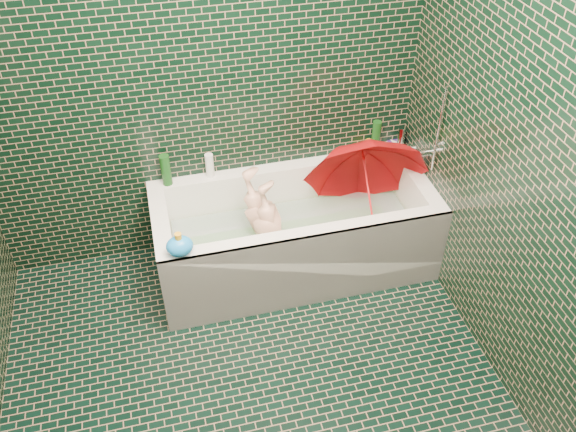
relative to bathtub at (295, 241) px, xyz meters
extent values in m
plane|color=black|center=(-0.45, -1.01, -0.21)|extent=(2.80, 2.80, 0.00)
plane|color=black|center=(-0.45, 0.39, 1.04)|extent=(2.80, 0.00, 2.80)
plane|color=black|center=(0.85, -1.01, 1.04)|extent=(0.00, 2.80, 2.80)
cube|color=white|center=(0.00, 0.02, -0.14)|extent=(1.70, 0.75, 0.15)
cube|color=white|center=(0.00, 0.34, 0.14)|extent=(1.70, 0.10, 0.40)
cube|color=white|center=(0.00, -0.31, 0.14)|extent=(1.70, 0.10, 0.40)
cube|color=white|center=(0.80, 0.02, 0.14)|extent=(0.10, 0.55, 0.40)
cube|color=white|center=(-0.80, 0.02, 0.14)|extent=(0.10, 0.55, 0.40)
cube|color=white|center=(0.00, -0.35, 0.06)|extent=(1.70, 0.02, 0.55)
cube|color=#50CB28|center=(0.00, 0.02, -0.06)|extent=(1.35, 0.47, 0.01)
cube|color=silver|center=(0.00, 0.02, 0.09)|extent=(1.48, 0.53, 0.00)
cylinder|color=silver|center=(0.83, 0.02, 0.52)|extent=(0.14, 0.05, 0.05)
cylinder|color=silver|center=(0.75, 0.08, 0.52)|extent=(0.05, 0.04, 0.04)
cylinder|color=silver|center=(0.82, -0.08, 0.74)|extent=(0.01, 0.01, 0.55)
imported|color=#E3A98E|center=(-0.16, -0.01, 0.10)|extent=(0.99, 0.58, 0.37)
imported|color=red|center=(0.45, -0.03, 0.33)|extent=(1.03, 1.11, 1.12)
imported|color=white|center=(0.80, 0.30, 0.34)|extent=(0.13, 0.13, 0.26)
imported|color=#3E1D6F|center=(0.80, 0.35, 0.34)|extent=(0.12, 0.12, 0.20)
imported|color=#134314|center=(0.62, 0.33, 0.34)|extent=(0.16, 0.16, 0.17)
cylinder|color=#134314|center=(0.63, 0.34, 0.46)|extent=(0.06, 0.06, 0.23)
cylinder|color=silver|center=(0.80, 0.33, 0.42)|extent=(0.06, 0.06, 0.17)
cylinder|color=#134314|center=(-0.72, 0.34, 0.44)|extent=(0.07, 0.07, 0.21)
cylinder|color=white|center=(-0.45, 0.35, 0.42)|extent=(0.06, 0.06, 0.16)
ellipsoid|color=#FBAB19|center=(0.55, 0.36, 0.38)|extent=(0.11, 0.10, 0.07)
sphere|color=#FBAB19|center=(0.59, 0.35, 0.42)|extent=(0.05, 0.05, 0.05)
cone|color=orange|center=(0.61, 0.35, 0.42)|extent=(0.02, 0.03, 0.02)
ellipsoid|color=#1B89F4|center=(-0.72, -0.31, 0.40)|extent=(0.17, 0.16, 0.11)
cylinder|color=#FBAB19|center=(-0.72, -0.31, 0.47)|extent=(0.04, 0.04, 0.04)
camera|label=1|loc=(-0.75, -2.74, 2.59)|focal=38.00mm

